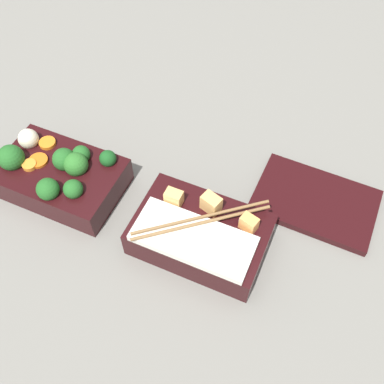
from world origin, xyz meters
The scene contains 4 objects.
ground_plane centered at (0.00, 0.00, 0.00)m, with size 3.00×3.00×0.00m, color slate.
bento_tray_vegetable centered at (-0.15, 0.00, 0.03)m, with size 0.20×0.13×0.08m.
bento_tray_rice centered at (0.11, -0.01, 0.03)m, with size 0.20×0.14×0.08m.
bento_lid centered at (0.26, 0.14, 0.01)m, with size 0.20×0.13×0.01m, color black.
Camera 1 is at (0.24, -0.33, 0.63)m, focal length 42.00 mm.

